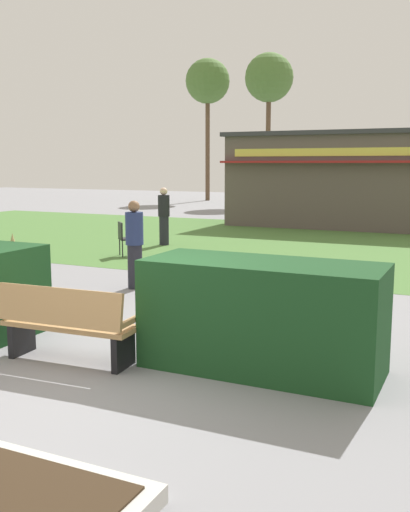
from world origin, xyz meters
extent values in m
plane|color=gray|center=(0.00, 0.00, 0.00)|extent=(80.00, 80.00, 0.00)
cube|color=#4C7A38|center=(0.00, 11.71, 0.00)|extent=(36.00, 12.00, 0.01)
cube|color=tan|center=(-0.71, 0.18, 0.45)|extent=(1.73, 0.58, 0.06)
cube|color=tan|center=(-0.69, -0.04, 0.73)|extent=(1.70, 0.23, 0.44)
cube|color=black|center=(-1.43, 0.14, 0.23)|extent=(0.11, 0.44, 0.45)
cube|color=black|center=(0.02, 0.23, 0.23)|extent=(0.11, 0.44, 0.45)
cube|color=tan|center=(-1.51, 0.13, 0.57)|extent=(0.09, 0.44, 0.06)
cube|color=tan|center=(0.10, 0.23, 0.57)|extent=(0.09, 0.44, 0.06)
cube|color=#19421E|center=(1.50, 0.89, 0.64)|extent=(2.74, 1.10, 1.28)
cone|color=tan|center=(-2.59, 1.28, 0.68)|extent=(0.72, 0.72, 1.36)
cone|color=tan|center=(0.63, 1.62, 0.51)|extent=(0.57, 0.57, 1.03)
cone|color=tan|center=(0.33, 1.85, 0.48)|extent=(0.62, 0.62, 0.95)
cube|color=#594C47|center=(-1.04, 17.29, 1.69)|extent=(8.53, 3.54, 3.39)
cube|color=#333338|center=(-1.04, 17.29, 3.47)|extent=(8.83, 3.84, 0.16)
cube|color=maroon|center=(-1.04, 15.34, 2.44)|extent=(8.63, 0.36, 0.08)
cube|color=#D8CC4C|center=(-1.04, 15.50, 2.78)|extent=(7.67, 0.04, 0.28)
cube|color=black|center=(-4.54, 7.46, 0.45)|extent=(0.62, 0.62, 0.04)
cube|color=black|center=(-4.68, 7.32, 0.67)|extent=(0.34, 0.34, 0.44)
cylinder|color=black|center=(-4.27, 7.46, 0.23)|extent=(0.03, 0.03, 0.45)
cylinder|color=black|center=(-4.54, 7.73, 0.23)|extent=(0.03, 0.03, 0.45)
cylinder|color=black|center=(-4.54, 7.20, 0.23)|extent=(0.03, 0.03, 0.45)
cylinder|color=black|center=(-4.81, 7.47, 0.23)|extent=(0.03, 0.03, 0.45)
cylinder|color=#23232D|center=(-4.72, 9.70, 0.42)|extent=(0.28, 0.28, 0.85)
cylinder|color=black|center=(-4.72, 9.70, 1.16)|extent=(0.34, 0.34, 0.62)
sphere|color=beige|center=(-4.72, 9.70, 1.58)|extent=(0.22, 0.22, 0.22)
cylinder|color=#23232D|center=(-2.25, 4.13, 0.42)|extent=(0.28, 0.28, 0.85)
cylinder|color=navy|center=(-2.25, 4.13, 1.16)|extent=(0.34, 0.34, 0.62)
sphere|color=#8C6647|center=(-2.25, 4.13, 1.58)|extent=(0.22, 0.22, 0.22)
cube|color=#B7BABF|center=(-3.74, 24.16, 0.55)|extent=(4.26, 1.94, 0.60)
cube|color=black|center=(-3.89, 24.16, 0.98)|extent=(2.36, 1.66, 0.44)
cylinder|color=black|center=(-2.47, 25.13, 0.32)|extent=(0.65, 0.24, 0.64)
cylinder|color=black|center=(-2.40, 23.29, 0.32)|extent=(0.65, 0.24, 0.64)
cylinder|color=black|center=(-5.07, 25.04, 0.32)|extent=(0.65, 0.24, 0.64)
cylinder|color=black|center=(-5.01, 23.20, 0.32)|extent=(0.65, 0.24, 0.64)
cylinder|color=black|center=(0.11, 25.17, 0.32)|extent=(0.65, 0.26, 0.64)
cylinder|color=black|center=(-0.01, 23.33, 0.32)|extent=(0.65, 0.26, 0.64)
cylinder|color=brown|center=(-7.93, 27.99, 3.09)|extent=(0.28, 0.28, 6.19)
sphere|color=#4C7233|center=(-7.93, 27.99, 7.29)|extent=(2.80, 2.80, 2.80)
cylinder|color=brown|center=(-12.54, 29.49, 3.22)|extent=(0.28, 0.28, 6.44)
sphere|color=#4C7233|center=(-12.54, 29.49, 7.54)|extent=(2.80, 2.80, 2.80)
camera|label=1|loc=(3.71, -5.35, 2.38)|focal=41.29mm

